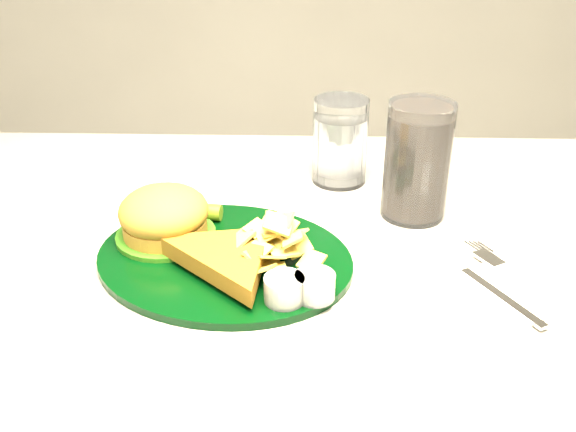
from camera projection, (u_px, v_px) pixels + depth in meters
The scene contains 5 objects.
dinner_plate at pixel (223, 237), 0.76m from camera, with size 0.31×0.26×0.07m, color black, non-canonical shape.
water_glass at pixel (340, 141), 0.95m from camera, with size 0.08×0.08×0.13m, color white.
cola_glass at pixel (417, 161), 0.84m from camera, with size 0.09×0.09×0.16m, color black.
fork_napkin at pixel (500, 292), 0.71m from camera, with size 0.12×0.16×0.01m, color white, non-canonical shape.
ramekin at pixel (165, 197), 0.89m from camera, with size 0.04×0.04×0.03m, color silver.
Camera 1 is at (0.03, -0.67, 1.17)m, focal length 40.00 mm.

